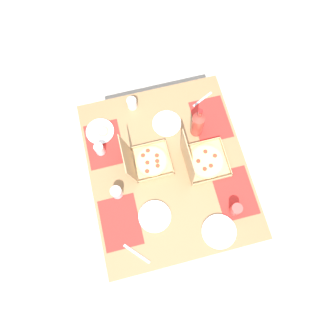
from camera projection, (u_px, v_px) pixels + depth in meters
name	position (u px, v px, depth m)	size (l,w,h in m)	color
ground_plane	(168.00, 191.00, 2.89)	(6.00, 6.00, 0.00)	beige
dining_table	(168.00, 172.00, 2.26)	(1.32, 1.13, 0.78)	#3F3328
placemat_near_left	(235.00, 193.00, 2.10)	(0.36, 0.26, 0.00)	red
placemat_near_right	(211.00, 119.00, 2.27)	(0.36, 0.26, 0.00)	red
placemat_far_left	(120.00, 222.00, 2.04)	(0.36, 0.26, 0.00)	red
placemat_far_right	(104.00, 144.00, 2.21)	(0.36, 0.26, 0.00)	red
pizza_box_edge_far	(147.00, 161.00, 2.12)	(0.27, 0.31, 0.30)	tan
pizza_box_corner_right	(202.00, 161.00, 2.12)	(0.30, 0.31, 0.34)	tan
plate_near_right	(167.00, 124.00, 2.25)	(0.22, 0.22, 0.02)	white
plate_middle	(219.00, 232.00, 2.01)	(0.24, 0.24, 0.02)	white
plate_far_right	(155.00, 216.00, 2.04)	(0.22, 0.22, 0.02)	white
plate_near_left	(100.00, 131.00, 2.23)	(0.21, 0.21, 0.03)	white
soda_bottle	(198.00, 124.00, 2.11)	(0.09, 0.09, 0.32)	#B2382D
cup_clear_left	(236.00, 209.00, 2.01)	(0.07, 0.07, 0.11)	#BF4742
cup_red	(100.00, 149.00, 2.14)	(0.07, 0.07, 0.10)	silver
cup_dark	(117.00, 192.00, 2.05)	(0.08, 0.08, 0.09)	silver
cup_spare	(132.00, 103.00, 2.26)	(0.07, 0.07, 0.09)	silver
knife_by_near_left	(137.00, 254.00, 1.98)	(0.21, 0.02, 0.01)	#B7B7BC
fork_by_far_left	(202.00, 99.00, 2.31)	(0.19, 0.02, 0.01)	#B7B7BC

